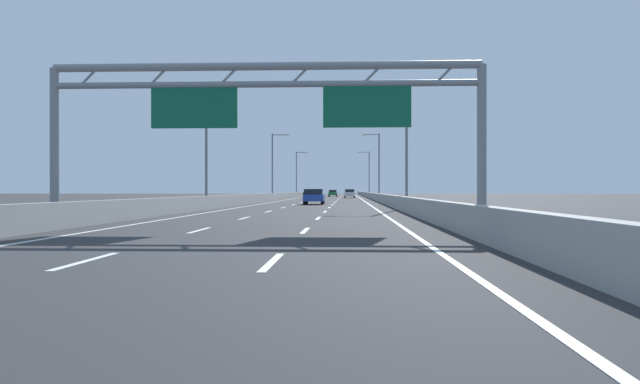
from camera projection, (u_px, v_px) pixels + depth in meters
ground_plane at (328, 198)px, 99.13m from camera, size 260.00×260.00×0.00m
lane_dash_left_1 at (86, 261)px, 11.80m from camera, size 0.16×3.00×0.01m
lane_dash_left_2 at (199, 230)px, 20.79m from camera, size 0.16×3.00×0.01m
lane_dash_left_3 at (244, 218)px, 29.79m from camera, size 0.16×3.00×0.01m
lane_dash_left_4 at (268, 212)px, 38.78m from camera, size 0.16×3.00×0.01m
lane_dash_left_5 at (283, 208)px, 47.77m from camera, size 0.16×3.00×0.01m
lane_dash_left_6 at (294, 205)px, 56.76m from camera, size 0.16×3.00×0.01m
lane_dash_left_7 at (301, 203)px, 65.75m from camera, size 0.16×3.00×0.01m
lane_dash_left_8 at (307, 201)px, 74.74m from camera, size 0.16×3.00×0.01m
lane_dash_left_9 at (311, 200)px, 83.73m from camera, size 0.16×3.00×0.01m
lane_dash_left_10 at (315, 199)px, 92.72m from camera, size 0.16×3.00×0.01m
lane_dash_left_11 at (318, 198)px, 101.71m from camera, size 0.16×3.00×0.01m
lane_dash_left_12 at (320, 198)px, 110.70m from camera, size 0.16×3.00×0.01m
lane_dash_left_13 at (322, 197)px, 119.69m from camera, size 0.16×3.00×0.01m
lane_dash_left_14 at (324, 196)px, 128.68m from camera, size 0.16×3.00×0.01m
lane_dash_left_15 at (326, 196)px, 137.67m from camera, size 0.16×3.00×0.01m
lane_dash_left_16 at (327, 196)px, 146.66m from camera, size 0.16×3.00×0.01m
lane_dash_left_17 at (328, 195)px, 155.65m from camera, size 0.16×3.00×0.01m
lane_dash_right_1 at (272, 262)px, 11.64m from camera, size 0.16×3.00×0.01m
lane_dash_right_2 at (305, 231)px, 20.63m from camera, size 0.16×3.00×0.01m
lane_dash_right_3 at (318, 218)px, 29.62m from camera, size 0.16×3.00×0.01m
lane_dash_right_4 at (325, 212)px, 38.61m from camera, size 0.16×3.00×0.01m
lane_dash_right_5 at (329, 208)px, 47.60m from camera, size 0.16×3.00×0.01m
lane_dash_right_6 at (332, 205)px, 56.59m from camera, size 0.16×3.00×0.01m
lane_dash_right_7 at (335, 203)px, 65.58m from camera, size 0.16×3.00×0.01m
lane_dash_right_8 at (336, 201)px, 74.57m from camera, size 0.16×3.00×0.01m
lane_dash_right_9 at (337, 200)px, 83.56m from camera, size 0.16×3.00×0.01m
lane_dash_right_10 at (338, 199)px, 92.55m from camera, size 0.16×3.00×0.01m
lane_dash_right_11 at (339, 198)px, 101.54m from camera, size 0.16×3.00×0.01m
lane_dash_right_12 at (340, 198)px, 110.54m from camera, size 0.16×3.00×0.01m
lane_dash_right_13 at (341, 197)px, 119.53m from camera, size 0.16×3.00×0.01m
lane_dash_right_14 at (341, 196)px, 128.52m from camera, size 0.16×3.00×0.01m
lane_dash_right_15 at (342, 196)px, 137.51m from camera, size 0.16×3.00×0.01m
lane_dash_right_16 at (342, 196)px, 146.50m from camera, size 0.16×3.00×0.01m
lane_dash_right_17 at (342, 195)px, 155.49m from camera, size 0.16×3.00×0.01m
edge_line_left at (288, 200)px, 87.38m from camera, size 0.16×176.00×0.01m
edge_line_right at (362, 200)px, 86.90m from camera, size 0.16×176.00×0.01m
barrier_left at (291, 195)px, 109.43m from camera, size 0.45×220.00×0.95m
barrier_right at (369, 195)px, 108.80m from camera, size 0.45×220.00×0.95m
sign_gantry at (268, 101)px, 23.85m from camera, size 17.11×0.36×6.36m
streetlamp_left_mid at (209, 138)px, 47.27m from camera, size 2.58×0.28×9.50m
streetlamp_right_mid at (403, 137)px, 46.59m from camera, size 2.58×0.28×9.50m
streetlamp_left_far at (274, 162)px, 88.53m from camera, size 2.58×0.28×9.50m
streetlamp_right_far at (377, 162)px, 87.85m from camera, size 2.58×0.28×9.50m
streetlamp_left_distant at (297, 171)px, 129.78m from camera, size 2.58×0.28×9.50m
streetlamp_right_distant at (368, 171)px, 129.10m from camera, size 2.58×0.28×9.50m
orange_car at (315, 193)px, 124.76m from camera, size 1.75×4.51×1.40m
white_car at (350, 193)px, 105.75m from camera, size 1.79×4.70×1.50m
black_car at (309, 193)px, 107.35m from camera, size 1.81×4.27×1.49m
blue_car at (314, 196)px, 58.26m from camera, size 1.86×4.37×1.47m
green_car at (333, 193)px, 126.31m from camera, size 1.73×4.43×1.39m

